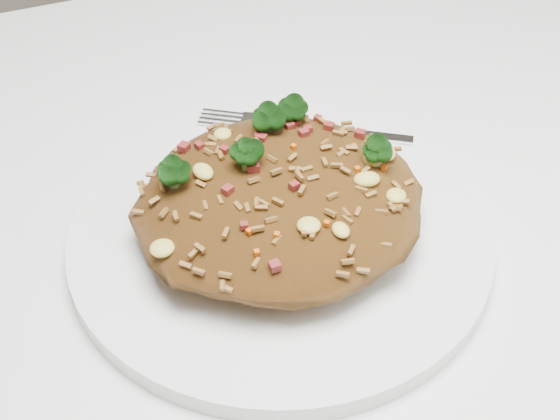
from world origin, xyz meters
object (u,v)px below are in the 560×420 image
at_px(dining_table, 158,386).
at_px(plate, 280,234).
at_px(fork, 315,129).
at_px(fried_rice, 280,192).

relative_size(dining_table, plate, 4.34).
distance_m(dining_table, fork, 0.22).
xyz_separation_m(plate, fried_rice, (0.00, 0.00, 0.04)).
xyz_separation_m(dining_table, plate, (0.10, 0.02, 0.10)).
relative_size(dining_table, fried_rice, 6.47).
height_order(plate, fried_rice, fried_rice).
relative_size(plate, fried_rice, 1.49).
distance_m(dining_table, plate, 0.14).
relative_size(fried_rice, fork, 1.28).
height_order(dining_table, plate, plate).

